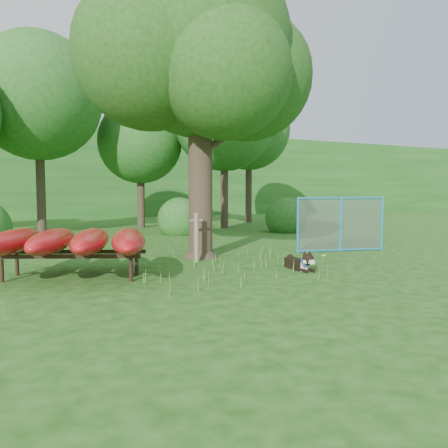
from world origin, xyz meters
name	(u,v)px	position (x,y,z in m)	size (l,w,h in m)	color
ground	(241,278)	(0.00, 0.00, 0.00)	(80.00, 80.00, 0.00)	#16450D
oak_tree	(198,56)	(0.31, 2.95, 5.21)	(6.43, 5.69, 7.82)	#31261B
wooden_post	(196,236)	(-0.05, 2.24, 0.64)	(0.33, 0.12, 1.21)	#6E6152
kayak_rack	(71,241)	(-3.07, 1.42, 0.75)	(3.54, 3.84, 0.98)	black
husky_dog	(301,263)	(1.58, 0.17, 0.17)	(0.31, 1.08, 0.48)	black
fence_section	(341,224)	(4.41, 2.13, 0.79)	(2.64, 0.72, 2.64)	#2A95C5
wildflower_clump	(324,256)	(2.65, 0.71, 0.17)	(0.10, 0.10, 0.21)	#467D29
bg_tree_b	(38,97)	(-3.00, 12.00, 5.61)	(5.20, 5.20, 8.22)	#31261B
bg_tree_c	(140,142)	(1.50, 13.00, 4.11)	(4.00, 4.00, 6.12)	#31261B
bg_tree_d	(224,120)	(5.00, 11.00, 5.08)	(4.80, 4.80, 7.50)	#31261B
bg_tree_e	(249,129)	(8.00, 14.00, 5.23)	(4.60, 4.60, 7.55)	#31261B
shrub_right	(286,232)	(6.50, 8.00, 0.00)	(1.80, 1.80, 1.80)	#1E591C
shrub_mid	(180,234)	(2.00, 9.00, 0.00)	(1.80, 1.80, 1.80)	#1E591C
wooded_hillside	(70,175)	(0.00, 28.00, 3.00)	(80.00, 12.00, 6.00)	#1E591C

